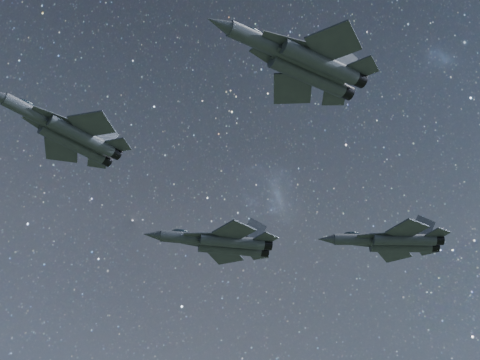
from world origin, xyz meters
name	(u,v)px	position (x,y,z in m)	size (l,w,h in m)	color
jet_lead	(67,133)	(-22.69, -1.06, 154.50)	(16.56, 11.07, 4.19)	#32373F
jet_left	(221,242)	(2.10, 12.90, 153.38)	(19.30, 13.09, 4.85)	#32373F
jet_right	(302,62)	(-5.48, -22.56, 152.98)	(16.80, 11.86, 4.25)	#32373F
jet_slot	(392,241)	(19.52, -2.96, 149.88)	(16.44, 10.77, 4.24)	#32373F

